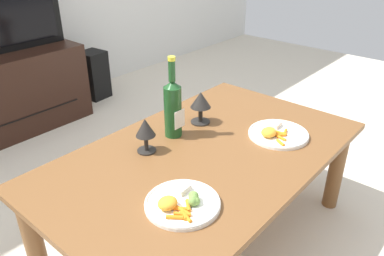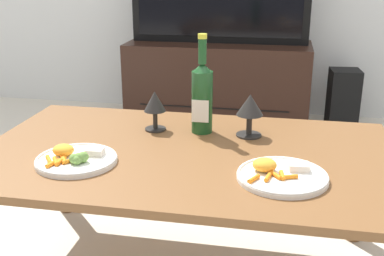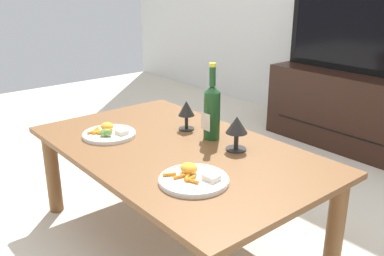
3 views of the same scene
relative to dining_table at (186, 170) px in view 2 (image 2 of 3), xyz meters
name	(u,v)px [view 2 (image 2 of 3)]	position (x,y,z in m)	size (l,w,h in m)	color
dining_table	(186,170)	(0.00, 0.00, 0.00)	(1.31, 0.79, 0.45)	brown
tv_stand	(218,83)	(-0.13, 1.65, -0.12)	(1.17, 0.45, 0.52)	black
floor_speaker	(343,99)	(0.67, 1.68, -0.19)	(0.18, 0.18, 0.38)	black
wine_bottle	(202,95)	(0.02, 0.19, 0.20)	(0.07, 0.08, 0.34)	#19471E
goblet_left	(155,104)	(-0.15, 0.18, 0.16)	(0.08, 0.08, 0.14)	black
goblet_right	(250,108)	(0.18, 0.18, 0.17)	(0.09, 0.09, 0.15)	black
dinner_plate_left	(75,159)	(-0.30, -0.15, 0.08)	(0.24, 0.24, 0.05)	white
dinner_plate_right	(281,175)	(0.30, -0.15, 0.08)	(0.25, 0.25, 0.05)	white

